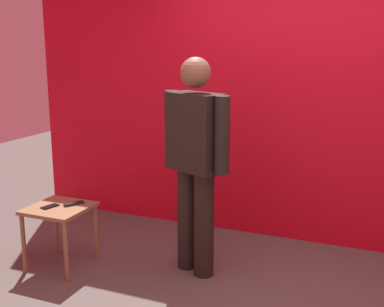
{
  "coord_description": "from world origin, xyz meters",
  "views": [
    {
      "loc": [
        0.85,
        -2.96,
        1.86
      ],
      "look_at": [
        -0.63,
        0.55,
        0.99
      ],
      "focal_mm": 45.76,
      "sensor_mm": 36.0,
      "label": 1
    }
  ],
  "objects_px": {
    "cell_phone": "(50,206)",
    "tv_remote": "(74,204)",
    "standing_person": "(196,156)",
    "side_table": "(59,216)"
  },
  "relations": [
    {
      "from": "tv_remote",
      "to": "cell_phone",
      "type": "bearing_deg",
      "value": -108.95
    },
    {
      "from": "standing_person",
      "to": "tv_remote",
      "type": "bearing_deg",
      "value": -165.01
    },
    {
      "from": "cell_phone",
      "to": "tv_remote",
      "type": "bearing_deg",
      "value": 56.2
    },
    {
      "from": "standing_person",
      "to": "cell_phone",
      "type": "bearing_deg",
      "value": -161.03
    },
    {
      "from": "cell_phone",
      "to": "tv_remote",
      "type": "xyz_separation_m",
      "value": [
        0.15,
        0.13,
        0.01
      ]
    },
    {
      "from": "side_table",
      "to": "cell_phone",
      "type": "bearing_deg",
      "value": -148.21
    },
    {
      "from": "side_table",
      "to": "cell_phone",
      "type": "height_order",
      "value": "cell_phone"
    },
    {
      "from": "side_table",
      "to": "tv_remote",
      "type": "bearing_deg",
      "value": 45.59
    },
    {
      "from": "standing_person",
      "to": "tv_remote",
      "type": "height_order",
      "value": "standing_person"
    },
    {
      "from": "standing_person",
      "to": "side_table",
      "type": "xyz_separation_m",
      "value": [
        -1.08,
        -0.36,
        -0.54
      ]
    }
  ]
}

